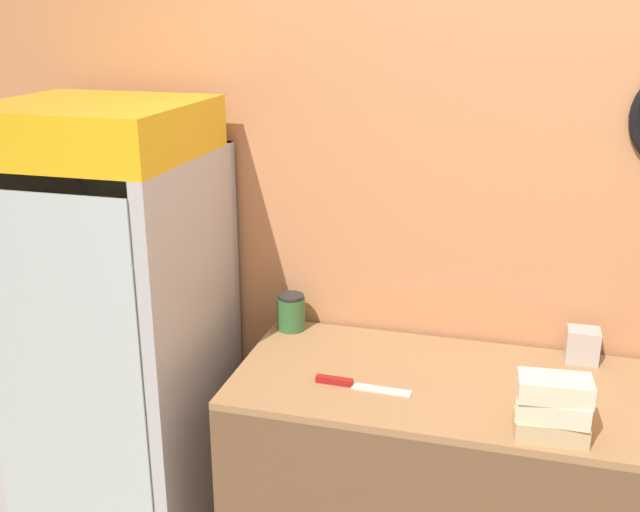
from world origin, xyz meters
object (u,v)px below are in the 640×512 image
(sandwich_stack_top, at_px, (555,388))
(napkin_dispenser, at_px, (583,345))
(chefs_knife, at_px, (350,384))
(sandwich_stack_bottom, at_px, (550,428))
(sandwich_stack_middle, at_px, (553,408))
(condiment_jar, at_px, (291,312))
(beverage_cooler, at_px, (124,324))

(sandwich_stack_top, relative_size, napkin_dispenser, 1.77)
(chefs_knife, height_order, napkin_dispenser, napkin_dispenser)
(sandwich_stack_bottom, bearing_deg, sandwich_stack_middle, 180.00)
(condiment_jar, bearing_deg, sandwich_stack_middle, -29.09)
(condiment_jar, bearing_deg, napkin_dispenser, 0.47)
(condiment_jar, bearing_deg, sandwich_stack_bottom, -29.09)
(sandwich_stack_middle, distance_m, napkin_dispenser, 0.55)
(sandwich_stack_bottom, relative_size, sandwich_stack_middle, 1.05)
(beverage_cooler, height_order, sandwich_stack_middle, beverage_cooler)
(sandwich_stack_bottom, height_order, sandwich_stack_middle, sandwich_stack_middle)
(chefs_knife, distance_m, napkin_dispenser, 0.84)
(beverage_cooler, xyz_separation_m, sandwich_stack_middle, (1.53, -0.29, 0.04))
(sandwich_stack_middle, xyz_separation_m, chefs_knife, (-0.63, 0.14, -0.09))
(beverage_cooler, height_order, chefs_knife, beverage_cooler)
(sandwich_stack_bottom, distance_m, condiment_jar, 1.08)
(sandwich_stack_bottom, height_order, napkin_dispenser, napkin_dispenser)
(sandwich_stack_bottom, xyz_separation_m, condiment_jar, (-0.95, 0.53, 0.04))
(sandwich_stack_bottom, bearing_deg, napkin_dispenser, 78.14)
(napkin_dispenser, bearing_deg, chefs_knife, -152.07)
(sandwich_stack_bottom, distance_m, sandwich_stack_middle, 0.06)
(sandwich_stack_bottom, xyz_separation_m, sandwich_stack_top, (-0.00, 0.00, 0.13))
(sandwich_stack_top, distance_m, chefs_knife, 0.66)
(sandwich_stack_middle, bearing_deg, condiment_jar, 150.91)
(sandwich_stack_top, distance_m, napkin_dispenser, 0.56)
(condiment_jar, height_order, napkin_dispenser, condiment_jar)
(sandwich_stack_top, relative_size, chefs_knife, 0.67)
(beverage_cooler, xyz_separation_m, sandwich_stack_bottom, (1.53, -0.29, -0.02))
(beverage_cooler, height_order, sandwich_stack_top, beverage_cooler)
(beverage_cooler, bearing_deg, condiment_jar, 22.26)
(sandwich_stack_bottom, bearing_deg, beverage_cooler, 169.27)
(beverage_cooler, bearing_deg, sandwich_stack_bottom, -10.73)
(sandwich_stack_middle, relative_size, condiment_jar, 1.46)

